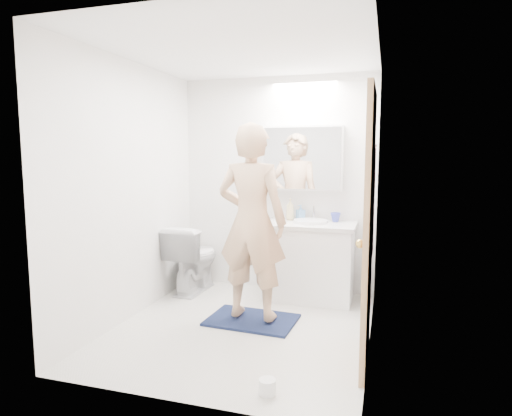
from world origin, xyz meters
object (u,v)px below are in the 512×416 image
at_px(vanity_cabinet, 310,263).
at_px(toilet, 193,258).
at_px(medicine_cabinet, 302,158).
at_px(toilet_paper_roll, 267,387).
at_px(toothbrush_cup, 335,217).
at_px(person, 252,222).
at_px(soap_bottle_b, 301,213).
at_px(soap_bottle_a, 290,209).

distance_m(vanity_cabinet, toilet, 1.31).
relative_size(medicine_cabinet, toilet_paper_roll, 8.00).
bearing_deg(toothbrush_cup, person, -123.56).
height_order(soap_bottle_b, toothbrush_cup, soap_bottle_b).
bearing_deg(medicine_cabinet, vanity_cabinet, -57.74).
relative_size(soap_bottle_a, toothbrush_cup, 2.22).
distance_m(soap_bottle_b, toothbrush_cup, 0.39).
relative_size(vanity_cabinet, toilet_paper_roll, 8.18).
relative_size(soap_bottle_a, soap_bottle_b, 1.41).
bearing_deg(toothbrush_cup, toilet_paper_roll, -94.68).
distance_m(soap_bottle_a, toothbrush_cup, 0.50).
bearing_deg(vanity_cabinet, medicine_cabinet, 122.26).
relative_size(vanity_cabinet, toothbrush_cup, 8.38).
xyz_separation_m(vanity_cabinet, soap_bottle_a, (-0.25, 0.15, 0.55)).
xyz_separation_m(soap_bottle_b, toilet_paper_roll, (0.21, -2.15, -0.85)).
bearing_deg(soap_bottle_a, toilet_paper_roll, -81.35).
relative_size(medicine_cabinet, toothbrush_cup, 8.19).
xyz_separation_m(soap_bottle_a, toothbrush_cup, (0.50, 0.01, -0.07)).
bearing_deg(toilet, medicine_cabinet, -162.02).
height_order(person, soap_bottle_a, person).
height_order(medicine_cabinet, toilet_paper_roll, medicine_cabinet).
distance_m(vanity_cabinet, toothbrush_cup, 0.56).
bearing_deg(vanity_cabinet, toilet, -174.96).
relative_size(toilet, toothbrush_cup, 7.09).
bearing_deg(toilet_paper_roll, medicine_cabinet, 95.36).
distance_m(vanity_cabinet, soap_bottle_b, 0.56).
distance_m(vanity_cabinet, soap_bottle_a, 0.62).
bearing_deg(soap_bottle_b, toilet, -165.79).
relative_size(person, soap_bottle_a, 7.41).
height_order(soap_bottle_a, soap_bottle_b, soap_bottle_a).
xyz_separation_m(medicine_cabinet, toilet, (-1.17, -0.33, -1.12)).
bearing_deg(toothbrush_cup, soap_bottle_b, 177.03).
relative_size(toilet, toilet_paper_roll, 6.93).
xyz_separation_m(soap_bottle_b, toothbrush_cup, (0.39, -0.02, -0.03)).
xyz_separation_m(vanity_cabinet, toilet_paper_roll, (0.07, -1.97, -0.34)).
bearing_deg(soap_bottle_b, soap_bottle_a, -164.86).
distance_m(person, toothbrush_cup, 1.16).
height_order(vanity_cabinet, soap_bottle_a, soap_bottle_a).
relative_size(person, toothbrush_cup, 16.47).
bearing_deg(medicine_cabinet, toilet_paper_roll, -84.64).
bearing_deg(person, toilet_paper_roll, 115.29).
relative_size(vanity_cabinet, toilet, 1.18).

